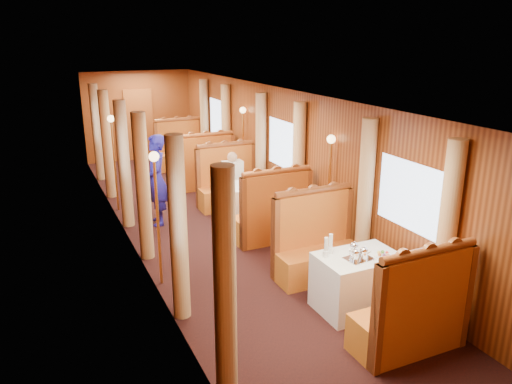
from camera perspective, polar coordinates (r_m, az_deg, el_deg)
floor at (r=9.37m, az=-5.08°, el=-4.08°), size 3.00×12.00×0.01m
ceiling at (r=8.77m, az=-5.52°, el=11.30°), size 3.00×12.00×0.01m
wall_far at (r=14.68m, az=-13.27°, el=8.46°), size 3.00×0.01×2.50m
wall_near at (r=4.24m, az=24.24°, el=-15.17°), size 3.00×0.01×2.50m
wall_left at (r=8.62m, az=-14.72°, el=2.24°), size 0.01×12.00×2.50m
wall_right at (r=9.57m, az=3.22°, el=4.28°), size 0.01×12.00×2.50m
doorway_far at (r=14.69m, az=-13.18°, el=7.49°), size 0.80×0.04×2.00m
table_near at (r=6.69m, az=11.52°, el=-10.06°), size 1.05×0.72×0.75m
banquette_near_fwd at (r=6.00m, az=17.37°, el=-13.49°), size 1.30×0.55×1.34m
banquette_near_aft at (r=7.43m, az=6.95°, el=-6.54°), size 1.30×0.55×1.34m
table_mid at (r=9.50m, az=-0.88°, el=-1.30°), size 1.05×0.72×0.75m
banquette_mid_fwd at (r=8.61m, az=1.85°, el=-2.96°), size 1.30×0.55×1.34m
banquette_mid_aft at (r=10.37m, az=-3.15°, el=0.59°), size 1.30×0.55×1.34m
table_far at (r=12.65m, az=-7.31°, el=3.35°), size 1.05×0.72×0.75m
banquette_far_fwd at (r=11.70m, az=-5.81°, el=2.49°), size 1.30×0.55×1.34m
banquette_far_aft at (r=13.58m, az=-8.63°, el=4.48°), size 1.30×0.55×1.34m
tea_tray at (r=6.43m, az=11.65°, el=-7.48°), size 0.37×0.30×0.01m
teapot_left at (r=6.33m, az=11.30°, el=-7.27°), size 0.18×0.15×0.13m
teapot_right at (r=6.38m, az=12.18°, el=-7.09°), size 0.18×0.14×0.14m
teapot_back at (r=6.49m, az=11.11°, el=-6.59°), size 0.21×0.18×0.14m
fruit_plate at (r=6.58m, az=14.34°, el=-6.97°), size 0.23×0.23×0.05m
cup_inboard at (r=6.38m, az=8.00°, el=-6.51°), size 0.08×0.08×0.26m
cup_outboard at (r=6.49m, az=8.51°, el=-6.09°), size 0.08×0.08×0.26m
rose_vase_mid at (r=9.36m, az=-0.70°, el=1.96°), size 0.06×0.06×0.36m
rose_vase_far at (r=12.55m, az=-7.55°, el=5.81°), size 0.06×0.06×0.36m
window_left_near at (r=5.31m, az=-7.75°, el=-4.57°), size 0.01×1.20×0.90m
curtain_left_near_a at (r=4.78m, az=-3.57°, el=-10.66°), size 0.22×0.22×2.35m
curtain_left_near_b at (r=6.14m, az=-8.88°, el=-4.30°), size 0.22×0.22×2.35m
window_right_near at (r=6.73m, az=17.16°, el=-0.44°), size 0.01×1.20×0.90m
curtain_right_near_a at (r=6.23m, az=20.92°, el=-4.97°), size 0.22×0.22×2.35m
curtain_right_near_b at (r=7.32m, az=12.34°, el=-0.89°), size 0.22×0.22×2.35m
window_left_mid at (r=8.58m, az=-14.73°, el=3.55°), size 0.01×1.20×0.90m
curtain_left_mid_a at (r=7.92m, az=-12.80°, el=0.50°), size 0.22×0.22×2.35m
curtain_left_mid_b at (r=9.41m, az=-14.85°, el=3.01°), size 0.22×0.22×2.35m
window_right_mid at (r=9.52m, az=3.16°, el=5.44°), size 0.01×1.20×0.90m
curtain_right_mid_a at (r=8.87m, az=4.87°, el=2.68°), size 0.22×0.22×2.35m
curtain_right_mid_b at (r=10.21m, az=0.57°, el=4.71°), size 0.22×0.22×2.35m
window_left_far at (r=11.97m, az=-17.83°, el=7.12°), size 0.01×1.20×0.90m
curtain_left_far_a at (r=11.28m, az=-16.65°, el=5.20°), size 0.22×0.22×2.35m
curtain_left_far_b at (r=12.80m, az=-17.71°, el=6.49°), size 0.22×0.22×2.35m
window_right_far at (r=12.67m, az=-4.30°, el=8.43°), size 0.01×1.20×0.90m
curtain_right_far_a at (r=11.96m, az=-3.42°, el=6.57°), size 0.22×0.22×2.35m
curtain_right_far_b at (r=13.40m, az=-5.88°, el=7.69°), size 0.22×0.22×2.35m
sconce_left_fore at (r=6.95m, az=-11.35°, el=0.01°), size 0.14×0.14×1.95m
sconce_right_fore at (r=8.03m, az=8.44°, el=2.52°), size 0.14×0.14×1.95m
sconce_left_aft at (r=10.29m, az=-16.03°, el=5.33°), size 0.14×0.14×1.95m
sconce_right_aft at (r=11.05m, az=-1.49°, el=6.79°), size 0.14×0.14×1.95m
steward at (r=9.46m, az=-11.28°, el=1.34°), size 0.49×0.67×1.71m
passenger at (r=10.06m, az=-2.64°, el=1.95°), size 0.40×0.44×0.76m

